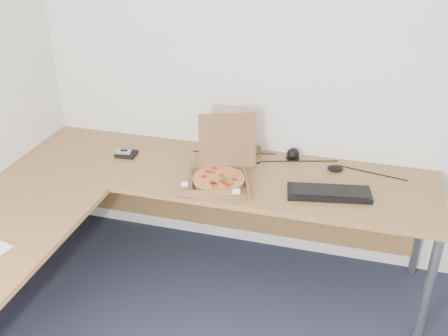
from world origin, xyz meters
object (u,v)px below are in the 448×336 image
(drinking_glass, at_px, (256,156))
(keyboard, at_px, (329,193))
(desk, at_px, (142,205))
(pizza_box, at_px, (219,175))
(wallet, at_px, (126,154))

(drinking_glass, xyz_separation_m, keyboard, (0.46, -0.25, -0.04))
(desk, height_order, keyboard, keyboard)
(desk, xyz_separation_m, keyboard, (0.96, 0.32, 0.04))
(pizza_box, relative_size, drinking_glass, 3.45)
(desk, height_order, wallet, wallet)
(drinking_glass, relative_size, wallet, 0.91)
(drinking_glass, bearing_deg, keyboard, -28.49)
(keyboard, bearing_deg, drinking_glass, 141.34)
(desk, xyz_separation_m, pizza_box, (0.35, 0.31, 0.07))
(drinking_glass, bearing_deg, desk, -131.16)
(pizza_box, xyz_separation_m, keyboard, (0.61, 0.01, -0.03))
(desk, height_order, pizza_box, pizza_box)
(pizza_box, bearing_deg, keyboard, -18.21)
(desk, relative_size, wallet, 20.29)
(pizza_box, distance_m, keyboard, 0.62)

